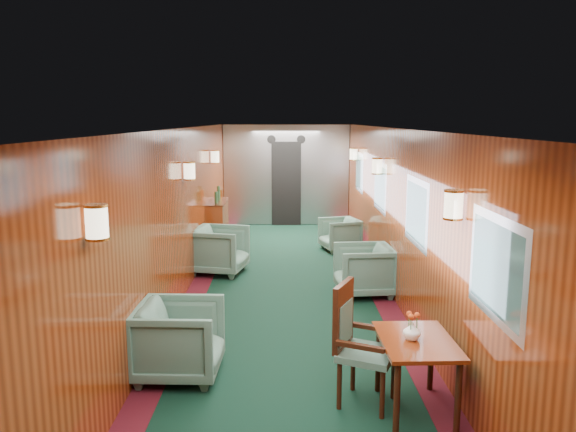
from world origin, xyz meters
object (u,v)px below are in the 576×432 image
(dining_table, at_px, (416,351))
(armchair_right_far, at_px, (340,234))
(armchair_left_far, at_px, (219,250))
(credenza, at_px, (218,225))
(armchair_right_near, at_px, (364,270))
(armchair_left_near, at_px, (180,340))
(side_chair, at_px, (357,339))

(dining_table, height_order, armchair_right_far, dining_table)
(dining_table, relative_size, armchair_left_far, 1.05)
(armchair_right_far, bearing_deg, credenza, -105.69)
(armchair_left_far, xyz_separation_m, armchair_right_near, (2.23, -1.17, -0.02))
(dining_table, xyz_separation_m, armchair_right_far, (-0.06, 6.11, -0.24))
(armchair_left_near, xyz_separation_m, armchair_right_far, (2.12, 5.40, -0.06))
(armchair_right_near, bearing_deg, armchair_left_far, -122.51)
(armchair_left_near, xyz_separation_m, armchair_right_near, (2.19, 2.61, -0.01))
(armchair_left_far, distance_m, armchair_right_far, 2.69)
(credenza, bearing_deg, dining_table, -68.33)
(side_chair, height_order, armchair_left_near, side_chair)
(credenza, relative_size, armchair_left_far, 1.46)
(credenza, distance_m, armchair_right_far, 2.37)
(dining_table, height_order, armchair_right_near, armchair_right_near)
(armchair_left_near, relative_size, armchair_left_far, 0.97)
(armchair_right_far, bearing_deg, armchair_left_far, -69.04)
(armchair_right_near, bearing_deg, armchair_right_far, 176.86)
(armchair_left_far, bearing_deg, side_chair, -145.86)
(armchair_left_far, bearing_deg, armchair_left_near, -167.06)
(side_chair, distance_m, armchair_left_near, 1.77)
(dining_table, relative_size, armchair_left_near, 1.09)
(credenza, relative_size, armchair_right_near, 1.55)
(armchair_left_far, height_order, armchair_right_near, armchair_left_far)
(credenza, xyz_separation_m, armchair_right_near, (2.44, -2.78, -0.13))
(side_chair, distance_m, credenza, 6.22)
(credenza, bearing_deg, armchair_right_far, 0.31)
(armchair_left_far, bearing_deg, armchair_right_near, -105.36)
(armchair_right_near, height_order, armchair_right_far, armchair_right_near)
(credenza, relative_size, armchair_left_near, 1.51)
(credenza, bearing_deg, side_chair, -71.94)
(dining_table, bearing_deg, armchair_right_far, 89.04)
(armchair_left_near, distance_m, armchair_left_far, 3.78)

